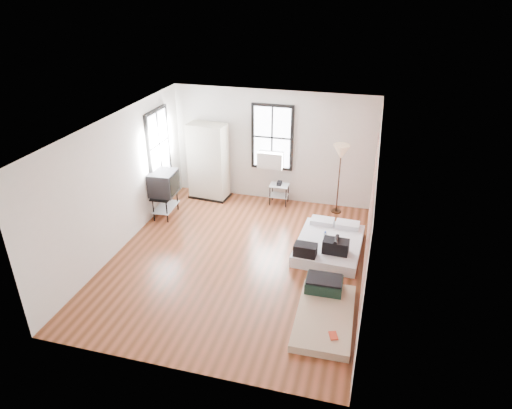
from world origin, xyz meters
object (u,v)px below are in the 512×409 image
(mattress_main, at_px, (329,244))
(tv_stand, at_px, (164,184))
(side_table, at_px, (279,189))
(mattress_bare, at_px, (324,308))
(floor_lamp, at_px, (341,155))
(wardrobe, at_px, (208,162))

(mattress_main, relative_size, tv_stand, 1.61)
(side_table, height_order, tv_stand, tv_stand)
(mattress_bare, relative_size, floor_lamp, 1.04)
(wardrobe, relative_size, tv_stand, 1.73)
(mattress_main, height_order, side_table, side_table)
(wardrobe, height_order, side_table, wardrobe)
(wardrobe, distance_m, tv_stand, 1.42)
(tv_stand, bearing_deg, mattress_bare, -35.12)
(floor_lamp, height_order, tv_stand, floor_lamp)
(side_table, xyz_separation_m, floor_lamp, (1.45, -0.07, 1.06))
(floor_lamp, bearing_deg, tv_stand, -162.31)
(tv_stand, bearing_deg, wardrobe, 59.74)
(wardrobe, bearing_deg, tv_stand, -112.41)
(mattress_bare, height_order, floor_lamp, floor_lamp)
(mattress_bare, relative_size, tv_stand, 1.58)
(floor_lamp, xyz_separation_m, tv_stand, (-3.92, -1.25, -0.66))
(mattress_bare, bearing_deg, floor_lamp, 91.99)
(wardrobe, bearing_deg, mattress_bare, -42.91)
(mattress_bare, height_order, side_table, side_table)
(mattress_main, distance_m, mattress_bare, 2.04)
(mattress_bare, height_order, wardrobe, wardrobe)
(wardrobe, xyz_separation_m, side_table, (1.83, 0.07, -0.57))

